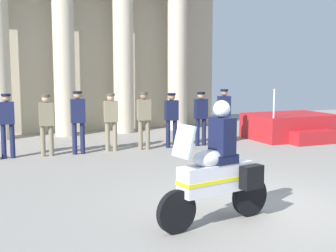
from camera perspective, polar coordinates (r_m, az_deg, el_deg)
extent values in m
plane|color=gray|center=(8.19, 12.37, -9.84)|extent=(28.00, 28.00, 0.00)
cube|color=#B6AB91|center=(17.57, -9.89, 10.38)|extent=(10.21, 0.30, 6.72)
cylinder|color=beige|center=(16.39, -12.79, 8.60)|extent=(0.74, 0.74, 5.61)
cylinder|color=beige|center=(16.87, -5.57, 8.70)|extent=(0.74, 0.74, 5.61)
cylinder|color=beige|center=(17.60, 1.17, 8.68)|extent=(0.74, 0.74, 5.61)
cube|color=#B21E23|center=(15.97, 14.83, -0.02)|extent=(2.72, 1.96, 0.83)
cube|color=#B21E23|center=(15.04, 17.61, -1.37)|extent=(1.49, 0.50, 0.42)
cylinder|color=silver|center=(14.41, 13.02, 2.73)|extent=(0.05, 0.05, 0.90)
cylinder|color=#191E42|center=(12.78, -19.73, -1.82)|extent=(0.13, 0.13, 0.91)
cylinder|color=#191E42|center=(12.79, -18.75, -1.78)|extent=(0.13, 0.13, 0.91)
cube|color=#191E42|center=(12.70, -19.38, 1.52)|extent=(0.40, 0.25, 0.58)
sphere|color=tan|center=(12.67, -19.46, 3.30)|extent=(0.21, 0.21, 0.21)
cylinder|color=black|center=(12.66, -19.47, 3.66)|extent=(0.24, 0.24, 0.06)
cylinder|color=#7A7056|center=(12.79, -15.26, -1.83)|extent=(0.13, 0.13, 0.83)
cylinder|color=#7A7056|center=(12.82, -14.29, -1.77)|extent=(0.13, 0.13, 0.83)
cube|color=#7A7056|center=(12.71, -14.88, 1.44)|extent=(0.40, 0.25, 0.62)
sphere|color=tan|center=(12.68, -14.94, 3.31)|extent=(0.21, 0.21, 0.21)
cylinder|color=#494334|center=(12.67, -14.96, 3.67)|extent=(0.24, 0.24, 0.06)
cylinder|color=#191E42|center=(12.88, -11.52, -1.56)|extent=(0.13, 0.13, 0.87)
cylinder|color=#191E42|center=(12.92, -10.56, -1.50)|extent=(0.13, 0.13, 0.87)
cube|color=#191E42|center=(12.81, -11.12, 1.84)|extent=(0.40, 0.25, 0.65)
sphere|color=tan|center=(12.78, -11.17, 3.76)|extent=(0.21, 0.21, 0.21)
cylinder|color=black|center=(12.77, -11.18, 4.11)|extent=(0.24, 0.24, 0.06)
cylinder|color=#847A5B|center=(13.20, -7.52, -1.32)|extent=(0.13, 0.13, 0.84)
cylinder|color=#847A5B|center=(13.25, -6.60, -1.27)|extent=(0.13, 0.13, 0.84)
cube|color=#847A5B|center=(13.14, -7.11, 1.80)|extent=(0.40, 0.25, 0.59)
sphere|color=tan|center=(13.11, -7.13, 3.54)|extent=(0.21, 0.21, 0.21)
cylinder|color=#4F4937|center=(13.10, -7.14, 3.89)|extent=(0.24, 0.24, 0.06)
cylinder|color=#7A7056|center=(13.34, -3.43, -1.13)|extent=(0.13, 0.13, 0.87)
cylinder|color=#7A7056|center=(13.41, -2.54, -1.08)|extent=(0.13, 0.13, 0.87)
cube|color=#7A7056|center=(13.29, -3.00, 2.02)|extent=(0.40, 0.25, 0.60)
sphere|color=#997056|center=(13.26, -3.02, 3.76)|extent=(0.21, 0.21, 0.21)
cylinder|color=#494334|center=(13.25, -3.02, 4.10)|extent=(0.24, 0.24, 0.06)
cylinder|color=#141938|center=(13.67, 0.01, -1.01)|extent=(0.13, 0.13, 0.82)
cylinder|color=#141938|center=(13.76, 0.86, -0.96)|extent=(0.13, 0.13, 0.82)
cube|color=#141938|center=(13.63, 0.44, 1.96)|extent=(0.40, 0.25, 0.59)
sphere|color=#997056|center=(13.60, 0.44, 3.64)|extent=(0.21, 0.21, 0.21)
cylinder|color=black|center=(13.59, 0.44, 3.97)|extent=(0.24, 0.24, 0.06)
cylinder|color=#141938|center=(14.03, 3.68, -0.79)|extent=(0.13, 0.13, 0.83)
cylinder|color=#141938|center=(14.12, 4.48, -0.74)|extent=(0.13, 0.13, 0.83)
cube|color=#141938|center=(13.99, 4.11, 2.13)|extent=(0.40, 0.25, 0.60)
sphere|color=tan|center=(13.96, 4.12, 3.77)|extent=(0.21, 0.21, 0.21)
cylinder|color=black|center=(13.96, 4.13, 4.10)|extent=(0.24, 0.24, 0.06)
cylinder|color=#191E42|center=(14.50, 6.54, -0.51)|extent=(0.13, 0.13, 0.85)
cylinder|color=#191E42|center=(14.60, 7.29, -0.47)|extent=(0.13, 0.13, 0.85)
cube|color=#191E42|center=(14.47, 6.96, 2.44)|extent=(0.40, 0.25, 0.64)
sphere|color=#997056|center=(14.44, 6.99, 4.12)|extent=(0.21, 0.21, 0.21)
cylinder|color=black|center=(14.43, 6.99, 4.43)|extent=(0.24, 0.24, 0.06)
cylinder|color=black|center=(6.74, 1.07, -10.60)|extent=(0.65, 0.23, 0.64)
cylinder|color=black|center=(7.63, 10.10, -8.56)|extent=(0.66, 0.27, 0.64)
cube|color=silver|center=(7.06, 5.92, -6.44)|extent=(1.28, 0.57, 0.44)
ellipsoid|color=silver|center=(6.89, 5.00, -4.03)|extent=(0.58, 0.42, 0.26)
cube|color=yellow|center=(7.06, 5.92, -6.59)|extent=(1.30, 0.59, 0.06)
cube|color=silver|center=(6.57, 1.98, -1.91)|extent=(0.24, 0.42, 0.47)
cube|color=black|center=(7.20, 10.33, -6.24)|extent=(0.39, 0.25, 0.36)
cube|color=black|center=(7.57, 7.56, -5.52)|extent=(0.39, 0.25, 0.36)
cube|color=#141938|center=(7.07, 6.70, -4.01)|extent=(0.46, 0.42, 0.14)
cube|color=#141938|center=(7.01, 6.74, -1.21)|extent=(0.33, 0.41, 0.56)
sphere|color=silver|center=(6.95, 6.67, 2.12)|extent=(0.26, 0.26, 0.26)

